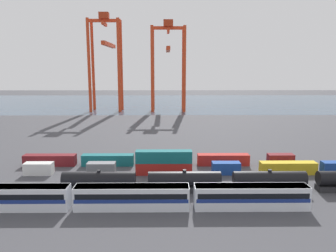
{
  "coord_description": "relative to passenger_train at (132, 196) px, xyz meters",
  "views": [
    {
      "loc": [
        1.23,
        -75.51,
        23.12
      ],
      "look_at": [
        2.24,
        21.71,
        5.69
      ],
      "focal_mm": 35.89,
      "sensor_mm": 36.0,
      "label": 1
    }
  ],
  "objects": [
    {
      "name": "gantry_crane_central",
      "position": [
        7.31,
        125.44,
        25.45
      ],
      "size": [
        17.75,
        33.36,
        46.01
      ],
      "color": "red",
      "rests_on": "ground_plane"
    },
    {
      "name": "shipping_container_3",
      "position": [
        5.19,
        17.87,
        1.76
      ],
      "size": [
        12.1,
        2.44,
        2.6
      ],
      "primitive_type": "cube",
      "color": "#146066",
      "rests_on": "shipping_container_2"
    },
    {
      "name": "shipping_container_5",
      "position": [
        32.2,
        17.87,
        -0.84
      ],
      "size": [
        12.1,
        2.44,
        2.6
      ],
      "primitive_type": "cube",
      "color": "gold",
      "rests_on": "ground_plane"
    },
    {
      "name": "passenger_train",
      "position": [
        0.0,
        0.0,
        0.0
      ],
      "size": [
        57.81,
        3.14,
        3.9
      ],
      "color": "silver",
      "rests_on": "ground_plane"
    },
    {
      "name": "freight_tank_row",
      "position": [
        24.91,
        7.58,
        -0.2
      ],
      "size": [
        76.92,
        2.72,
        4.18
      ],
      "color": "#232326",
      "rests_on": "ground_plane"
    },
    {
      "name": "shipping_container_11",
      "position": [
        19.23,
        24.5,
        -0.84
      ],
      "size": [
        12.1,
        2.44,
        2.6
      ],
      "primitive_type": "cube",
      "color": "#AD211C",
      "rests_on": "ground_plane"
    },
    {
      "name": "shipping_container_8",
      "position": [
        -21.64,
        24.5,
        -0.84
      ],
      "size": [
        12.1,
        2.44,
        2.6
      ],
      "primitive_type": "cube",
      "color": "maroon",
      "rests_on": "ground_plane"
    },
    {
      "name": "shipping_container_1",
      "position": [
        -8.32,
        17.87,
        -0.84
      ],
      "size": [
        6.04,
        2.44,
        2.6
      ],
      "primitive_type": "cube",
      "color": "slate",
      "rests_on": "ground_plane"
    },
    {
      "name": "shipping_container_4",
      "position": [
        18.69,
        17.87,
        -0.84
      ],
      "size": [
        6.04,
        2.44,
        2.6
      ],
      "primitive_type": "cube",
      "color": "#1C4299",
      "rests_on": "ground_plane"
    },
    {
      "name": "shipping_container_2",
      "position": [
        5.19,
        17.87,
        -0.84
      ],
      "size": [
        12.1,
        2.44,
        2.6
      ],
      "primitive_type": "cube",
      "color": "#AD211C",
      "rests_on": "ground_plane"
    },
    {
      "name": "ground_plane",
      "position": [
        4.14,
        63.49,
        -2.14
      ],
      "size": [
        420.0,
        420.0,
        0.0
      ],
      "primitive_type": "plane",
      "color": "#424247"
    },
    {
      "name": "shipping_container_10",
      "position": [
        5.61,
        24.5,
        -0.84
      ],
      "size": [
        12.1,
        2.44,
        2.6
      ],
      "primitive_type": "cube",
      "color": "orange",
      "rests_on": "ground_plane"
    },
    {
      "name": "shipping_container_12",
      "position": [
        32.85,
        24.5,
        -0.84
      ],
      "size": [
        6.04,
        2.44,
        2.6
      ],
      "primitive_type": "cube",
      "color": "maroon",
      "rests_on": "ground_plane"
    },
    {
      "name": "harbour_water",
      "position": [
        4.14,
        161.16,
        -2.14
      ],
      "size": [
        400.0,
        110.0,
        0.01
      ],
      "primitive_type": "cube",
      "color": "#384C60",
      "rests_on": "ground_plane"
    },
    {
      "name": "shipping_container_9",
      "position": [
        -8.02,
        24.5,
        -0.84
      ],
      "size": [
        12.1,
        2.44,
        2.6
      ],
      "primitive_type": "cube",
      "color": "#146066",
      "rests_on": "ground_plane"
    },
    {
      "name": "gantry_crane_west",
      "position": [
        -24.88,
        125.86,
        27.4
      ],
      "size": [
        16.49,
        36.32,
        49.55
      ],
      "color": "red",
      "rests_on": "ground_plane"
    },
    {
      "name": "shipping_container_0",
      "position": [
        -21.82,
        17.87,
        -0.84
      ],
      "size": [
        6.04,
        2.44,
        2.6
      ],
      "primitive_type": "cube",
      "color": "silver",
      "rests_on": "ground_plane"
    }
  ]
}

